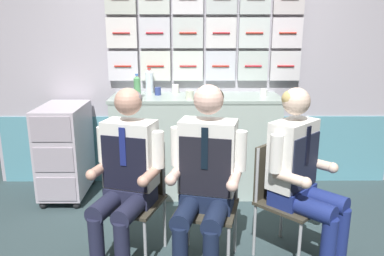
{
  "coord_description": "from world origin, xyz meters",
  "views": [
    {
      "loc": [
        -0.06,
        -2.55,
        1.63
      ],
      "look_at": [
        -0.04,
        0.28,
        0.88
      ],
      "focal_mm": 35.77,
      "sensor_mm": 36.0,
      "label": 1
    }
  ],
  "objects_px": {
    "crew_member_left": "(126,172)",
    "crew_member_center": "(205,173)",
    "folding_chair_center": "(210,191)",
    "crew_member_right": "(302,171)",
    "sparkling_bottle_green": "(137,87)",
    "folding_chair_right": "(280,188)",
    "paper_cup_tan": "(190,95)",
    "folding_chair_left": "(137,187)",
    "service_trolley": "(65,149)"
  },
  "relations": [
    {
      "from": "crew_member_left",
      "to": "sparkling_bottle_green",
      "type": "relative_size",
      "value": 5.51
    },
    {
      "from": "crew_member_right",
      "to": "service_trolley",
      "type": "bearing_deg",
      "value": 151.28
    },
    {
      "from": "crew_member_right",
      "to": "paper_cup_tan",
      "type": "height_order",
      "value": "crew_member_right"
    },
    {
      "from": "crew_member_center",
      "to": "folding_chair_right",
      "type": "relative_size",
      "value": 1.54
    },
    {
      "from": "crew_member_left",
      "to": "folding_chair_center",
      "type": "distance_m",
      "value": 0.6
    },
    {
      "from": "folding_chair_left",
      "to": "crew_member_center",
      "type": "distance_m",
      "value": 0.58
    },
    {
      "from": "crew_member_center",
      "to": "folding_chair_left",
      "type": "bearing_deg",
      "value": 154.04
    },
    {
      "from": "sparkling_bottle_green",
      "to": "folding_chair_center",
      "type": "bearing_deg",
      "value": -59.08
    },
    {
      "from": "crew_member_center",
      "to": "crew_member_right",
      "type": "height_order",
      "value": "crew_member_center"
    },
    {
      "from": "crew_member_center",
      "to": "sparkling_bottle_green",
      "type": "bearing_deg",
      "value": 116.18
    },
    {
      "from": "service_trolley",
      "to": "folding_chair_right",
      "type": "distance_m",
      "value": 2.1
    },
    {
      "from": "folding_chair_left",
      "to": "crew_member_center",
      "type": "bearing_deg",
      "value": -25.96
    },
    {
      "from": "folding_chair_center",
      "to": "sparkling_bottle_green",
      "type": "relative_size",
      "value": 3.67
    },
    {
      "from": "crew_member_center",
      "to": "paper_cup_tan",
      "type": "height_order",
      "value": "crew_member_center"
    },
    {
      "from": "folding_chair_center",
      "to": "folding_chair_right",
      "type": "xyz_separation_m",
      "value": [
        0.52,
        0.06,
        0.0
      ]
    },
    {
      "from": "folding_chair_right",
      "to": "sparkling_bottle_green",
      "type": "distance_m",
      "value": 1.62
    },
    {
      "from": "sparkling_bottle_green",
      "to": "folding_chair_right",
      "type": "bearing_deg",
      "value": -40.87
    },
    {
      "from": "crew_member_right",
      "to": "paper_cup_tan",
      "type": "relative_size",
      "value": 14.85
    },
    {
      "from": "folding_chair_center",
      "to": "folding_chair_right",
      "type": "height_order",
      "value": "same"
    },
    {
      "from": "service_trolley",
      "to": "crew_member_right",
      "type": "bearing_deg",
      "value": -28.72
    },
    {
      "from": "folding_chair_left",
      "to": "folding_chair_right",
      "type": "distance_m",
      "value": 1.04
    },
    {
      "from": "service_trolley",
      "to": "folding_chair_center",
      "type": "height_order",
      "value": "service_trolley"
    },
    {
      "from": "crew_member_right",
      "to": "paper_cup_tan",
      "type": "distance_m",
      "value": 1.32
    },
    {
      "from": "crew_member_center",
      "to": "sparkling_bottle_green",
      "type": "height_order",
      "value": "crew_member_center"
    },
    {
      "from": "service_trolley",
      "to": "crew_member_right",
      "type": "height_order",
      "value": "crew_member_right"
    },
    {
      "from": "crew_member_right",
      "to": "folding_chair_left",
      "type": "bearing_deg",
      "value": 173.08
    },
    {
      "from": "sparkling_bottle_green",
      "to": "folding_chair_left",
      "type": "bearing_deg",
      "value": -83.97
    },
    {
      "from": "folding_chair_right",
      "to": "paper_cup_tan",
      "type": "relative_size",
      "value": 9.88
    },
    {
      "from": "folding_chair_center",
      "to": "crew_member_right",
      "type": "height_order",
      "value": "crew_member_right"
    },
    {
      "from": "folding_chair_right",
      "to": "sparkling_bottle_green",
      "type": "bearing_deg",
      "value": 139.13
    },
    {
      "from": "folding_chair_right",
      "to": "sparkling_bottle_green",
      "type": "xyz_separation_m",
      "value": [
        -1.14,
        0.99,
        0.58
      ]
    },
    {
      "from": "crew_member_left",
      "to": "crew_member_center",
      "type": "bearing_deg",
      "value": -9.06
    },
    {
      "from": "folding_chair_left",
      "to": "folding_chair_center",
      "type": "distance_m",
      "value": 0.53
    },
    {
      "from": "service_trolley",
      "to": "sparkling_bottle_green",
      "type": "distance_m",
      "value": 0.94
    },
    {
      "from": "crew_member_left",
      "to": "folding_chair_center",
      "type": "height_order",
      "value": "crew_member_left"
    },
    {
      "from": "service_trolley",
      "to": "folding_chair_left",
      "type": "relative_size",
      "value": 1.1
    },
    {
      "from": "crew_member_right",
      "to": "sparkling_bottle_green",
      "type": "xyz_separation_m",
      "value": [
        -1.26,
        1.1,
        0.41
      ]
    },
    {
      "from": "folding_chair_center",
      "to": "sparkling_bottle_green",
      "type": "distance_m",
      "value": 1.36
    },
    {
      "from": "folding_chair_right",
      "to": "folding_chair_center",
      "type": "bearing_deg",
      "value": -173.47
    },
    {
      "from": "crew_member_left",
      "to": "folding_chair_left",
      "type": "bearing_deg",
      "value": 72.58
    },
    {
      "from": "crew_member_right",
      "to": "sparkling_bottle_green",
      "type": "height_order",
      "value": "crew_member_right"
    },
    {
      "from": "crew_member_right",
      "to": "sparkling_bottle_green",
      "type": "relative_size",
      "value": 5.52
    },
    {
      "from": "folding_chair_left",
      "to": "sparkling_bottle_green",
      "type": "distance_m",
      "value": 1.13
    },
    {
      "from": "folding_chair_left",
      "to": "folding_chair_right",
      "type": "relative_size",
      "value": 1.0
    },
    {
      "from": "crew_member_left",
      "to": "paper_cup_tan",
      "type": "relative_size",
      "value": 14.82
    },
    {
      "from": "folding_chair_left",
      "to": "crew_member_right",
      "type": "distance_m",
      "value": 1.18
    },
    {
      "from": "folding_chair_center",
      "to": "crew_member_left",
      "type": "bearing_deg",
      "value": -173.35
    },
    {
      "from": "folding_chair_center",
      "to": "sparkling_bottle_green",
      "type": "height_order",
      "value": "sparkling_bottle_green"
    },
    {
      "from": "crew_member_left",
      "to": "folding_chair_right",
      "type": "relative_size",
      "value": 1.5
    },
    {
      "from": "service_trolley",
      "to": "sparkling_bottle_green",
      "type": "height_order",
      "value": "sparkling_bottle_green"
    }
  ]
}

